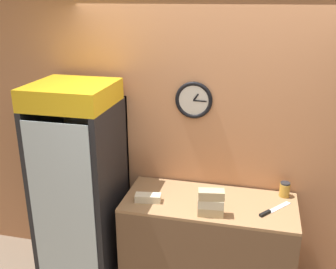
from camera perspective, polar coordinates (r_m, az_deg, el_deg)
name	(u,v)px	position (r m, az deg, el deg)	size (l,w,h in m)	color
wall_back	(217,140)	(3.52, 7.08, -0.76)	(5.20, 0.09, 2.70)	tan
prep_counter	(208,248)	(3.61, 5.77, -16.08)	(1.44, 0.64, 0.93)	brown
beverage_cooler	(83,177)	(3.62, -12.27, -5.98)	(0.66, 0.72, 1.90)	black
sandwich_stack_bottom	(211,211)	(3.16, 6.21, -10.97)	(0.21, 0.12, 0.07)	tan
sandwich_stack_middle	(211,203)	(3.12, 6.25, -9.83)	(0.21, 0.11, 0.07)	beige
sandwich_stack_top	(211,195)	(3.09, 6.30, -8.66)	(0.21, 0.13, 0.07)	tan
sandwich_flat_left	(148,198)	(3.34, -2.92, -9.16)	(0.23, 0.12, 0.06)	beige
chefs_knife	(271,211)	(3.30, 14.71, -10.66)	(0.26, 0.31, 0.02)	silver
condiment_jar	(285,189)	(3.54, 16.57, -7.65)	(0.09, 0.09, 0.13)	gold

